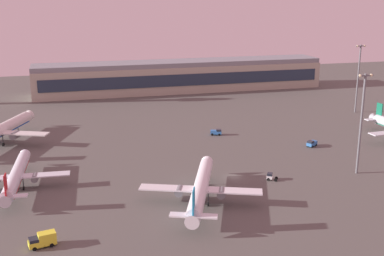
% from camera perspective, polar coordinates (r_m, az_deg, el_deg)
% --- Properties ---
extents(ground_plane, '(416.00, 416.00, 0.00)m').
position_cam_1_polar(ground_plane, '(144.07, 4.86, -5.68)').
color(ground_plane, '#56544F').
extents(terminal_building, '(156.38, 22.40, 16.40)m').
position_cam_1_polar(terminal_building, '(269.97, -1.28, 6.06)').
color(terminal_building, '#B2AD99').
rests_on(terminal_building, ground).
extents(airplane_near_gate, '(30.35, 38.49, 10.30)m').
position_cam_1_polar(airplane_near_gate, '(125.19, 1.00, -7.02)').
color(airplane_near_gate, white).
rests_on(airplane_near_gate, ground).
extents(airplane_terminal_side, '(28.80, 36.98, 9.48)m').
position_cam_1_polar(airplane_terminal_side, '(142.64, -19.75, -5.25)').
color(airplane_terminal_side, silver).
rests_on(airplane_terminal_side, ground).
extents(pushback_tug, '(3.56, 3.14, 2.05)m').
position_cam_1_polar(pushback_tug, '(142.72, 9.08, -5.57)').
color(pushback_tug, white).
rests_on(pushback_tug, ground).
extents(maintenance_van, '(4.56, 3.22, 2.25)m').
position_cam_1_polar(maintenance_van, '(185.11, 2.83, -0.47)').
color(maintenance_van, '#3372BF').
rests_on(maintenance_van, ground).
extents(catering_truck, '(6.00, 3.41, 3.05)m').
position_cam_1_polar(catering_truck, '(110.28, -16.93, -12.30)').
color(catering_truck, yellow).
rests_on(catering_truck, ground).
extents(cargo_loader, '(4.56, 3.82, 2.25)m').
position_cam_1_polar(cargo_loader, '(176.07, 13.74, -1.74)').
color(cargo_loader, '#3372BF').
rests_on(cargo_loader, ground).
extents(apron_light_east, '(4.80, 0.90, 29.84)m').
position_cam_1_polar(apron_light_east, '(149.71, 19.09, 1.07)').
color(apron_light_east, slate).
rests_on(apron_light_east, ground).
extents(apron_light_central, '(4.80, 0.90, 30.18)m').
position_cam_1_polar(apron_light_central, '(229.95, 18.75, 5.88)').
color(apron_light_central, slate).
rests_on(apron_light_central, ground).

